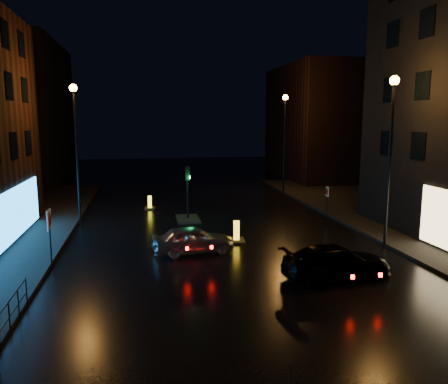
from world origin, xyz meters
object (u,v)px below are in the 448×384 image
(silver_hatchback, at_px, (193,240))
(road_sign_right, at_px, (327,194))
(bollard_far, at_px, (150,206))
(traffic_signal, at_px, (188,212))
(dark_sedan, at_px, (337,262))
(bollard_near, at_px, (236,237))
(road_sign_left, at_px, (49,225))

(silver_hatchback, height_order, road_sign_right, road_sign_right)
(bollard_far, bearing_deg, traffic_signal, -53.17)
(traffic_signal, height_order, dark_sedan, traffic_signal)
(traffic_signal, distance_m, dark_sedan, 12.40)
(dark_sedan, distance_m, bollard_near, 6.57)
(bollard_far, distance_m, road_sign_right, 12.43)
(silver_hatchback, xyz_separation_m, bollard_near, (2.45, 1.55, -0.42))
(dark_sedan, relative_size, road_sign_right, 2.25)
(silver_hatchback, bearing_deg, road_sign_right, -63.46)
(traffic_signal, height_order, silver_hatchback, traffic_signal)
(traffic_signal, bearing_deg, silver_hatchback, -93.81)
(road_sign_left, bearing_deg, bollard_near, 18.69)
(dark_sedan, distance_m, bollard_far, 16.98)
(dark_sedan, bearing_deg, bollard_far, 18.83)
(traffic_signal, xyz_separation_m, road_sign_left, (-6.70, -8.25, 1.44))
(silver_hatchback, xyz_separation_m, road_sign_left, (-6.23, -1.18, 1.28))
(dark_sedan, height_order, road_sign_left, road_sign_left)
(dark_sedan, xyz_separation_m, bollard_far, (-7.18, 15.39, -0.45))
(bollard_far, relative_size, road_sign_left, 0.45)
(bollard_near, distance_m, bollard_far, 10.43)
(road_sign_right, bearing_deg, road_sign_left, 29.13)
(bollard_near, relative_size, road_sign_right, 0.68)
(road_sign_right, bearing_deg, silver_hatchback, 37.16)
(bollard_near, bearing_deg, road_sign_left, -155.86)
(dark_sedan, relative_size, bollard_far, 3.91)
(dark_sedan, bearing_deg, traffic_signal, 16.84)
(silver_hatchback, height_order, bollard_far, silver_hatchback)
(bollard_far, height_order, road_sign_left, road_sign_left)
(dark_sedan, relative_size, road_sign_left, 1.74)
(dark_sedan, distance_m, road_sign_left, 12.04)
(traffic_signal, xyz_separation_m, road_sign_right, (9.10, -0.75, 1.00))
(silver_hatchback, relative_size, bollard_far, 3.35)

